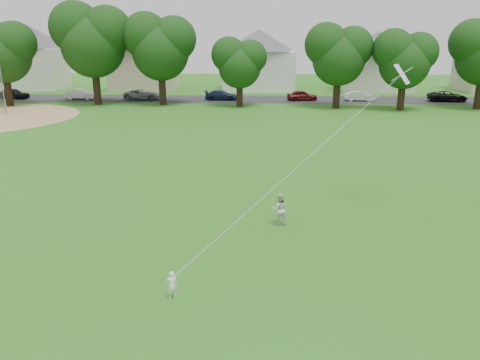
{
  "coord_description": "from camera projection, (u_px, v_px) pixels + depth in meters",
  "views": [
    {
      "loc": [
        0.39,
        -14.34,
        7.39
      ],
      "look_at": [
        -0.34,
        2.0,
        2.3
      ],
      "focal_mm": 35.0,
      "sensor_mm": 36.0,
      "label": 1
    }
  ],
  "objects": [
    {
      "name": "parked_cars",
      "position": [
        270.0,
        95.0,
        54.76
      ],
      "size": [
        62.67,
        2.26,
        1.26
      ],
      "color": "black",
      "rests_on": "ground"
    },
    {
      "name": "ground",
      "position": [
        247.0,
        262.0,
        15.9
      ],
      "size": [
        160.0,
        160.0,
        0.0
      ],
      "primitive_type": "plane",
      "color": "#2D6116",
      "rests_on": "ground"
    },
    {
      "name": "house_row",
      "position": [
        264.0,
        52.0,
        63.96
      ],
      "size": [
        76.29,
        13.96,
        10.27
      ],
      "color": "white",
      "rests_on": "ground"
    },
    {
      "name": "older_boy",
      "position": [
        279.0,
        209.0,
        18.86
      ],
      "size": [
        0.73,
        0.61,
        1.35
      ],
      "primitive_type": "imported",
      "rotation": [
        0.0,
        0.0,
        3.31
      ],
      "color": "silver",
      "rests_on": "ground"
    },
    {
      "name": "toddler",
      "position": [
        172.0,
        285.0,
        13.6
      ],
      "size": [
        0.37,
        0.31,
        0.87
      ],
      "primitive_type": "imported",
      "rotation": [
        0.0,
        0.0,
        3.5
      ],
      "color": "white",
      "rests_on": "ground"
    },
    {
      "name": "kite",
      "position": [
        308.0,
        158.0,
        16.59
      ],
      "size": [
        4.71,
        4.77,
        12.98
      ],
      "color": "silver",
      "rests_on": "ground"
    },
    {
      "name": "street",
      "position": [
        258.0,
        99.0,
        55.96
      ],
      "size": [
        90.0,
        7.0,
        0.01
      ],
      "primitive_type": "cube",
      "color": "#2D2D30",
      "rests_on": "ground"
    },
    {
      "name": "tree_row",
      "position": [
        241.0,
        44.0,
        48.75
      ],
      "size": [
        83.77,
        9.36,
        11.17
      ],
      "color": "black",
      "rests_on": "ground"
    }
  ]
}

